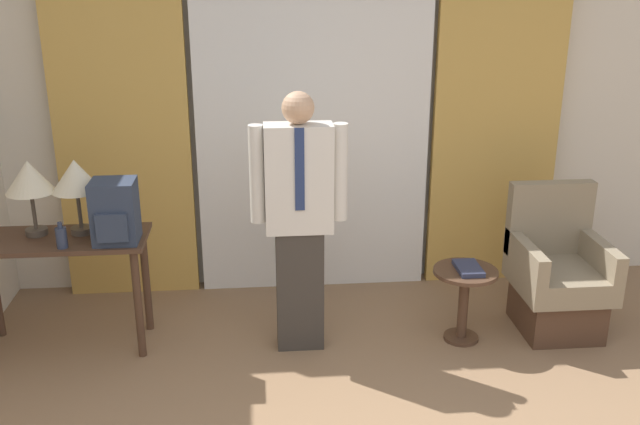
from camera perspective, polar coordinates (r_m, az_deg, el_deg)
wall_back at (r=5.25m, az=-0.66°, el=8.40°), size 10.00×0.06×2.70m
curtain_sheer_center at (r=5.13m, az=-0.54°, el=7.47°), size 1.68×0.06×2.58m
curtain_drape_left at (r=5.20m, az=-15.61°, el=6.92°), size 0.94×0.06×2.58m
curtain_drape_right at (r=5.41m, az=13.97°, el=7.52°), size 0.94×0.06×2.58m
desk at (r=4.73m, az=-20.12°, el=-3.42°), size 1.09×0.47×0.75m
table_lamp_left at (r=4.67m, az=-22.24°, el=2.48°), size 0.30×0.30×0.48m
table_lamp_right at (r=4.60m, az=-18.97°, el=2.63°), size 0.30×0.30×0.48m
bottle_near_edge at (r=4.48m, az=-19.98°, el=-1.87°), size 0.07×0.07×0.16m
backpack at (r=4.44m, az=-16.09°, el=0.04°), size 0.26×0.26×0.38m
person at (r=4.34m, az=-1.68°, el=-0.13°), size 0.59×0.20×1.65m
armchair at (r=5.03m, az=18.41°, el=-5.09°), size 0.57×0.62×0.96m
side_table at (r=4.71m, az=11.46°, el=-6.28°), size 0.41×0.41×0.50m
book at (r=4.64m, az=11.79°, el=-4.38°), size 0.15×0.25×0.03m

